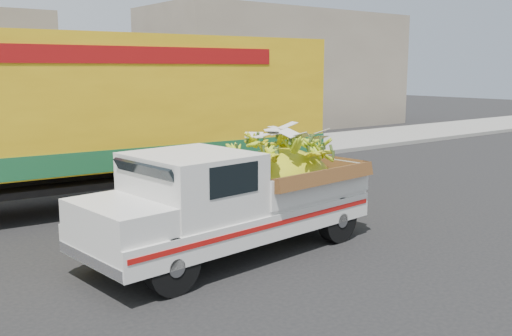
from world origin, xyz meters
TOP-DOWN VIEW (x-y plane):
  - ground at (0.00, 0.00)m, footprint 100.00×100.00m
  - curb at (0.00, 7.76)m, footprint 60.00×0.25m
  - sidewalk at (0.00, 9.86)m, footprint 60.00×4.00m
  - building_right at (14.00, 16.76)m, footprint 14.00×6.00m
  - pickup_truck at (-0.06, 0.68)m, footprint 5.27×2.36m
  - semi_trailer at (-1.23, 5.31)m, footprint 12.04×3.47m

SIDE VIEW (x-z plane):
  - ground at x=0.00m, z-range 0.00..0.00m
  - sidewalk at x=0.00m, z-range 0.00..0.14m
  - curb at x=0.00m, z-range 0.00..0.15m
  - pickup_truck at x=-0.06m, z-range 0.07..1.86m
  - semi_trailer at x=-1.23m, z-range 0.22..4.02m
  - building_right at x=14.00m, z-range 0.00..6.00m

